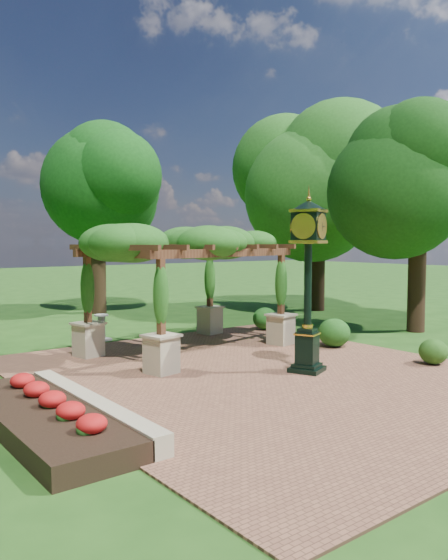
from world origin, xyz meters
TOP-DOWN VIEW (x-y plane):
  - ground at (0.00, 0.00)m, footprint 120.00×120.00m
  - brick_plaza at (0.00, 1.00)m, footprint 10.00×12.00m
  - border_wall at (-4.60, 0.50)m, footprint 0.35×5.00m
  - flower_bed at (-5.50, 0.50)m, footprint 1.50×5.00m
  - pedestal_clock at (1.00, 0.49)m, footprint 1.09×1.09m
  - pergola at (0.25, 4.44)m, footprint 6.31×4.61m
  - sundial at (-1.07, 7.54)m, footprint 0.58×0.58m
  - shrub_front at (4.14, -0.96)m, footprint 0.92×0.92m
  - shrub_mid at (3.93, 2.16)m, footprint 1.19×1.19m
  - shrub_back at (4.45, 5.82)m, footprint 0.92×0.92m
  - tree_north at (1.83, 14.05)m, footprint 4.87×4.87m
  - tree_east_far at (10.31, 8.73)m, footprint 5.70×5.70m
  - tree_east_near at (8.56, 2.39)m, footprint 4.21×4.21m

SIDE VIEW (x-z plane):
  - ground at x=0.00m, z-range 0.00..0.00m
  - brick_plaza at x=0.00m, z-range 0.00..0.04m
  - flower_bed at x=-5.50m, z-range 0.00..0.36m
  - border_wall at x=-4.60m, z-range 0.00..0.40m
  - shrub_front at x=4.14m, z-range 0.04..0.70m
  - sundial at x=-1.07m, z-range -0.05..0.81m
  - shrub_back at x=4.45m, z-range 0.04..0.84m
  - shrub_mid at x=3.93m, z-range 0.04..0.90m
  - pedestal_clock at x=1.00m, z-range 0.42..4.64m
  - pergola at x=0.25m, z-range 1.16..4.77m
  - tree_north at x=1.83m, z-range 1.46..9.26m
  - tree_east_near at x=8.56m, z-range 1.47..9.34m
  - tree_east_far at x=10.31m, z-range 1.82..11.48m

